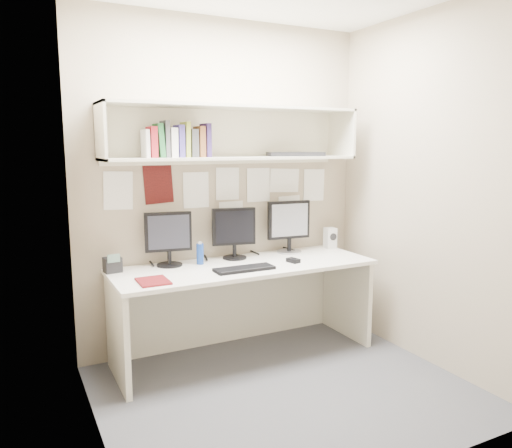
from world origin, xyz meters
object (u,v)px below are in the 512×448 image
maroon_notebook (153,281)px  desk_phone (113,265)px  speaker (330,238)px  monitor_center (234,231)px  keyboard (244,269)px  desk (244,310)px  monitor_right (289,224)px  monitor_left (168,236)px

maroon_notebook → desk_phone: size_ratio=1.69×
maroon_notebook → desk_phone: (-0.19, 0.39, 0.05)m
speaker → desk_phone: speaker is taller
monitor_center → speaker: size_ratio=2.26×
keyboard → desk: bearing=65.8°
monitor_center → monitor_right: size_ratio=0.93×
monitor_center → desk: bearing=-83.0°
keyboard → desk_phone: 0.94m
speaker → desk_phone: 1.88m
desk → monitor_left: monitor_left is taller
desk → maroon_notebook: bearing=-166.5°
keyboard → monitor_left: bearing=139.5°
keyboard → desk_phone: size_ratio=3.11×
desk → desk_phone: bearing=167.6°
monitor_center → speaker: bearing=10.5°
desk → maroon_notebook: maroon_notebook is taller
monitor_center → speaker: (0.92, -0.01, -0.14)m
monitor_center → speaker: 0.93m
monitor_left → desk_phone: bearing=-168.4°
monitor_right → maroon_notebook: (-1.28, -0.40, -0.23)m
speaker → maroon_notebook: speaker is taller
monitor_center → keyboard: 0.45m
monitor_center → maroon_notebook: (-0.77, -0.40, -0.22)m
maroon_notebook → desk_phone: 0.43m
keyboard → maroon_notebook: keyboard is taller
desk → monitor_right: 0.83m
monitor_left → monitor_right: size_ratio=0.93×
monitor_left → desk_phone: 0.45m
monitor_center → keyboard: size_ratio=0.92×
desk → monitor_left: 0.82m
keyboard → speaker: speaker is taller
monitor_center → maroon_notebook: size_ratio=1.70×
monitor_left → maroon_notebook: (-0.23, -0.40, -0.22)m
monitor_right → keyboard: 0.75m
monitor_center → speaker: monitor_center is taller
maroon_notebook → desk_phone: bearing=116.4°
keyboard → desk_phone: (-0.86, 0.37, 0.04)m
monitor_left → keyboard: monitor_left is taller
desk → desk_phone: (-0.94, 0.21, 0.42)m
monitor_center → keyboard: monitor_center is taller
monitor_center → desk_phone: bearing=-167.8°
monitor_left → monitor_right: bearing=9.9°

